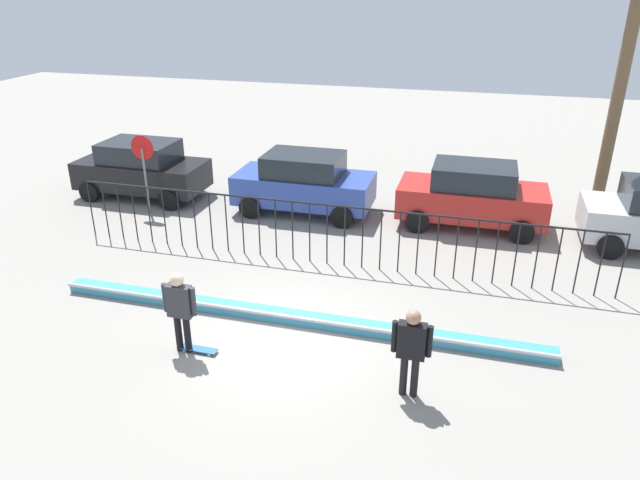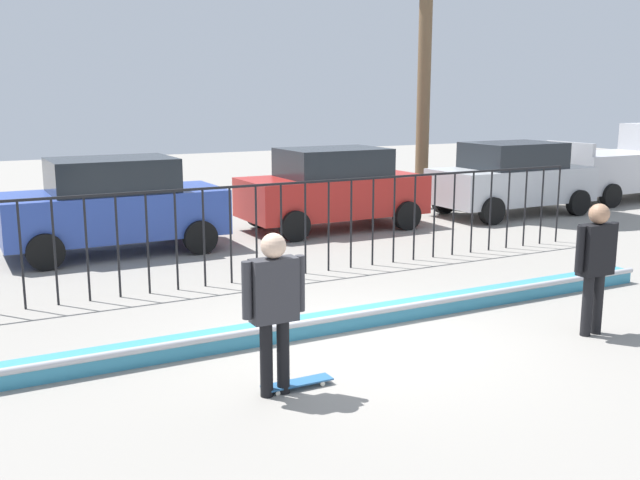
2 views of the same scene
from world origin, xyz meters
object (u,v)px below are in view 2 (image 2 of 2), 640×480
Objects in this scene: camera_operator at (596,257)px; skateboard at (297,383)px; parked_car_silver at (512,178)px; skateboarder at (274,299)px; parked_car_blue at (113,205)px; pickup_truck at (629,165)px; parked_car_red at (333,188)px.

skateboard is at bearing 21.18° from camera_operator.
parked_car_silver reaches higher than camera_operator.
skateboarder is 0.41× the size of parked_car_silver.
parked_car_blue is (-4.42, 8.15, -0.08)m from camera_operator.
camera_operator is at bearing -138.67° from pickup_truck.
camera_operator is (4.53, -0.17, 0.00)m from skateboarder.
pickup_truck is at bearing 6.74° from parked_car_silver.
camera_operator is at bearing -95.12° from parked_car_red.
parked_car_blue is 0.91× the size of pickup_truck.
pickup_truck is (5.13, 0.54, 0.06)m from parked_car_silver.
skateboard is (0.28, 0.04, -0.99)m from skateboarder.
parked_car_silver is (10.29, -0.16, 0.00)m from parked_car_blue.
skateboarder is at bearing -122.77° from parked_car_red.
camera_operator is at bearing -125.55° from parked_car_silver.
parked_car_red is 0.91× the size of pickup_truck.
skateboard is 9.62m from parked_car_red.
parked_car_red is at bearing 40.68° from skateboarder.
parked_car_silver is (10.12, 7.78, 0.91)m from skateboard.
parked_car_red reaches higher than camera_operator.
parked_car_blue reaches higher than skateboard.
pickup_truck reaches higher than parked_car_blue.
skateboarder is at bearing -148.16° from pickup_truck.
parked_car_silver is (10.40, 7.82, -0.08)m from skateboarder.
pickup_truck is (10.28, 0.14, 0.06)m from parked_car_red.
pickup_truck is at bearing 11.51° from skateboarder.
skateboarder is 9.75m from parked_car_red.
pickup_truck reaches higher than skateboarder.
skateboard is 0.45× the size of camera_operator.
pickup_truck is (11.00, 8.52, -0.02)m from camera_operator.
parked_car_silver is at bearing -170.46° from pickup_truck.
pickup_truck reaches higher than parked_car_silver.
parked_car_blue and parked_car_silver have the same top height.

